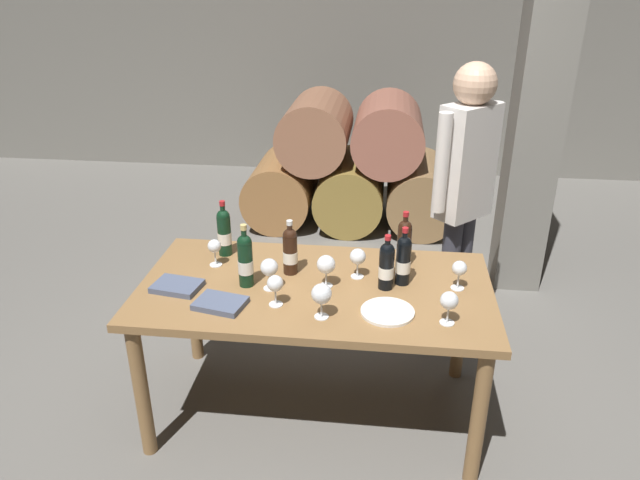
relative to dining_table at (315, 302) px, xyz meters
The scene contains 24 objects.
ground_plane 0.67m from the dining_table, ahead, with size 14.00×14.00×0.00m, color #66635E.
cellar_back_wall 4.26m from the dining_table, 90.00° to the left, with size 10.00×0.24×2.80m, color slate.
barrel_stack 2.60m from the dining_table, 90.00° to the left, with size 1.86×0.90×1.15m.
stone_pillar 2.16m from the dining_table, 50.91° to the left, with size 0.32×0.32×2.60m, color slate.
dining_table is the anchor object (origin of this frame).
wine_bottle_0 0.28m from the dining_table, 139.89° to the left, with size 0.07×0.07×0.28m.
wine_bottle_1 0.40m from the dining_table, behind, with size 0.07×0.07×0.32m.
wine_bottle_2 0.54m from the dining_table, 32.15° to the left, with size 0.07×0.07×0.30m.
wine_bottle_3 0.48m from the dining_table, 10.21° to the left, with size 0.07×0.07×0.29m.
wine_bottle_4 0.63m from the dining_table, 151.19° to the left, with size 0.07×0.07×0.30m.
wine_bottle_5 0.40m from the dining_table, ahead, with size 0.07×0.07×0.28m.
wine_glass_0 0.30m from the dining_table, 165.05° to the right, with size 0.08×0.08×0.16m.
wine_glass_1 0.69m from the dining_table, 23.44° to the right, with size 0.08×0.08×0.15m.
wine_glass_2 0.71m from the dining_table, ahead, with size 0.07×0.07×0.15m.
wine_glass_3 0.32m from the dining_table, 128.06° to the right, with size 0.08×0.08×0.15m.
wine_glass_4 0.42m from the dining_table, 22.97° to the left, with size 0.07×0.07×0.15m.
wine_glass_5 0.59m from the dining_table, 164.05° to the left, with size 0.07×0.07×0.14m.
wine_glass_6 0.30m from the dining_table, 29.16° to the left, with size 0.08×0.08×0.15m.
wine_glass_7 0.35m from the dining_table, 77.37° to the right, with size 0.09×0.09×0.16m.
wine_glass_8 0.21m from the dining_table, ahead, with size 0.09×0.09×0.16m.
tasting_notebook 0.48m from the dining_table, 149.46° to the right, with size 0.22×0.16×0.03m, color #4C5670.
leather_ledger 0.67m from the dining_table, behind, with size 0.22×0.16×0.03m, color #4C5670.
serving_plate 0.42m from the dining_table, 31.11° to the right, with size 0.24×0.24×0.01m, color white.
sommelier_presenting 1.13m from the dining_table, 44.81° to the left, with size 0.37×0.37×1.72m.
Camera 1 is at (0.31, -2.49, 2.17)m, focal length 33.39 mm.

